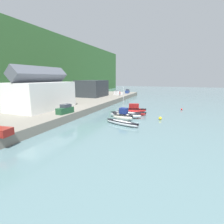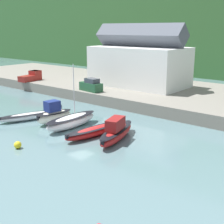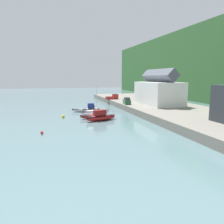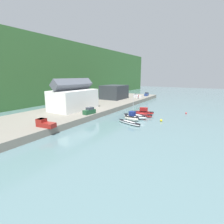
{
  "view_description": "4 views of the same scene",
  "coord_description": "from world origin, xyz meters",
  "px_view_note": "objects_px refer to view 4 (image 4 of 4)",
  "views": [
    {
      "loc": [
        -43.91,
        -11.24,
        9.92
      ],
      "look_at": [
        -3.58,
        4.47,
        1.39
      ],
      "focal_mm": 28.0,
      "sensor_mm": 36.0,
      "label": 1
    },
    {
      "loc": [
        24.72,
        -24.17,
        11.93
      ],
      "look_at": [
        -0.4,
        6.21,
        1.34
      ],
      "focal_mm": 50.0,
      "sensor_mm": 36.0,
      "label": 2
    },
    {
      "loc": [
        54.32,
        -10.59,
        10.22
      ],
      "look_at": [
        -0.06,
        5.25,
        1.21
      ],
      "focal_mm": 35.0,
      "sensor_mm": 36.0,
      "label": 3
    },
    {
      "loc": [
        -53.77,
        -20.89,
        13.88
      ],
      "look_at": [
        -4.33,
        8.79,
        1.7
      ],
      "focal_mm": 28.0,
      "sensor_mm": 36.0,
      "label": 4
    }
  ],
  "objects_px": {
    "moored_boat_3": "(141,115)",
    "moored_boat_4": "(143,112)",
    "pickup_truck_1": "(45,123)",
    "parked_car_1": "(147,94)",
    "moored_boat_1": "(132,117)",
    "moored_boat_2": "(135,116)",
    "person_on_quay": "(138,97)",
    "parked_car_0": "(89,111)",
    "mooring_buoy_0": "(161,120)",
    "mooring_buoy_1": "(186,113)",
    "moored_boat_0": "(129,123)",
    "pickup_truck_0": "(137,96)"
  },
  "relations": [
    {
      "from": "mooring_buoy_1",
      "to": "moored_boat_1",
      "type": "bearing_deg",
      "value": 146.26
    },
    {
      "from": "parked_car_0",
      "to": "person_on_quay",
      "type": "distance_m",
      "value": 42.78
    },
    {
      "from": "moored_boat_4",
      "to": "pickup_truck_0",
      "type": "relative_size",
      "value": 1.7
    },
    {
      "from": "moored_boat_4",
      "to": "pickup_truck_1",
      "type": "bearing_deg",
      "value": 141.9
    },
    {
      "from": "moored_boat_4",
      "to": "person_on_quay",
      "type": "bearing_deg",
      "value": 8.92
    },
    {
      "from": "moored_boat_0",
      "to": "moored_boat_2",
      "type": "distance_m",
      "value": 6.99
    },
    {
      "from": "moored_boat_1",
      "to": "moored_boat_2",
      "type": "height_order",
      "value": "moored_boat_2"
    },
    {
      "from": "moored_boat_4",
      "to": "moored_boat_0",
      "type": "bearing_deg",
      "value": 168.61
    },
    {
      "from": "moored_boat_3",
      "to": "moored_boat_4",
      "type": "bearing_deg",
      "value": 15.26
    },
    {
      "from": "person_on_quay",
      "to": "pickup_truck_1",
      "type": "bearing_deg",
      "value": -179.27
    },
    {
      "from": "moored_boat_4",
      "to": "mooring_buoy_0",
      "type": "height_order",
      "value": "moored_boat_4"
    },
    {
      "from": "moored_boat_1",
      "to": "pickup_truck_1",
      "type": "bearing_deg",
      "value": 156.23
    },
    {
      "from": "moored_boat_1",
      "to": "pickup_truck_0",
      "type": "relative_size",
      "value": 1.08
    },
    {
      "from": "moored_boat_2",
      "to": "moored_boat_3",
      "type": "xyz_separation_m",
      "value": [
        4.36,
        -0.38,
        -0.25
      ]
    },
    {
      "from": "moored_boat_2",
      "to": "parked_car_0",
      "type": "bearing_deg",
      "value": 121.71
    },
    {
      "from": "parked_car_0",
      "to": "mooring_buoy_1",
      "type": "distance_m",
      "value": 35.35
    },
    {
      "from": "moored_boat_0",
      "to": "mooring_buoy_0",
      "type": "relative_size",
      "value": 11.21
    },
    {
      "from": "pickup_truck_0",
      "to": "pickup_truck_1",
      "type": "height_order",
      "value": "same"
    },
    {
      "from": "moored_boat_3",
      "to": "mooring_buoy_0",
      "type": "relative_size",
      "value": 11.42
    },
    {
      "from": "moored_boat_0",
      "to": "moored_boat_2",
      "type": "bearing_deg",
      "value": 29.4
    },
    {
      "from": "pickup_truck_0",
      "to": "person_on_quay",
      "type": "height_order",
      "value": "person_on_quay"
    },
    {
      "from": "moored_boat_0",
      "to": "moored_boat_1",
      "type": "relative_size",
      "value": 1.61
    },
    {
      "from": "parked_car_1",
      "to": "pickup_truck_1",
      "type": "height_order",
      "value": "parked_car_1"
    },
    {
      "from": "parked_car_0",
      "to": "mooring_buoy_0",
      "type": "relative_size",
      "value": 5.79
    },
    {
      "from": "mooring_buoy_0",
      "to": "mooring_buoy_1",
      "type": "bearing_deg",
      "value": -17.26
    },
    {
      "from": "pickup_truck_1",
      "to": "mooring_buoy_1",
      "type": "bearing_deg",
      "value": -38.93
    },
    {
      "from": "moored_boat_3",
      "to": "pickup_truck_1",
      "type": "bearing_deg",
      "value": 163.23
    },
    {
      "from": "parked_car_0",
      "to": "mooring_buoy_0",
      "type": "xyz_separation_m",
      "value": [
        8.97,
        -20.55,
        -2.3
      ]
    },
    {
      "from": "moored_boat_0",
      "to": "person_on_quay",
      "type": "relative_size",
      "value": 3.98
    },
    {
      "from": "moored_boat_2",
      "to": "parked_car_1",
      "type": "relative_size",
      "value": 1.86
    },
    {
      "from": "mooring_buoy_1",
      "to": "parked_car_0",
      "type": "bearing_deg",
      "value": 133.99
    },
    {
      "from": "moored_boat_2",
      "to": "pickup_truck_1",
      "type": "height_order",
      "value": "moored_boat_2"
    },
    {
      "from": "moored_boat_2",
      "to": "mooring_buoy_0",
      "type": "height_order",
      "value": "moored_boat_2"
    },
    {
      "from": "pickup_truck_1",
      "to": "parked_car_1",
      "type": "bearing_deg",
      "value": -5.9
    },
    {
      "from": "mooring_buoy_1",
      "to": "person_on_quay",
      "type": "bearing_deg",
      "value": 55.4
    },
    {
      "from": "moored_boat_4",
      "to": "moored_boat_2",
      "type": "bearing_deg",
      "value": 163.37
    },
    {
      "from": "moored_boat_1",
      "to": "pickup_truck_1",
      "type": "height_order",
      "value": "pickup_truck_1"
    },
    {
      "from": "moored_boat_0",
      "to": "mooring_buoy_1",
      "type": "height_order",
      "value": "moored_boat_0"
    },
    {
      "from": "pickup_truck_1",
      "to": "mooring_buoy_0",
      "type": "height_order",
      "value": "pickup_truck_1"
    },
    {
      "from": "moored_boat_1",
      "to": "parked_car_0",
      "type": "bearing_deg",
      "value": 118.8
    },
    {
      "from": "parked_car_1",
      "to": "person_on_quay",
      "type": "height_order",
      "value": "parked_car_1"
    },
    {
      "from": "moored_boat_2",
      "to": "pickup_truck_1",
      "type": "bearing_deg",
      "value": 151.39
    },
    {
      "from": "moored_boat_2",
      "to": "pickup_truck_0",
      "type": "xyz_separation_m",
      "value": [
        38.48,
        15.44,
        1.76
      ]
    },
    {
      "from": "parked_car_0",
      "to": "person_on_quay",
      "type": "xyz_separation_m",
      "value": [
        42.76,
        1.11,
        0.18
      ]
    },
    {
      "from": "moored_boat_3",
      "to": "mooring_buoy_0",
      "type": "xyz_separation_m",
      "value": [
        -3.46,
        -8.01,
        -0.19
      ]
    },
    {
      "from": "moored_boat_1",
      "to": "moored_boat_4",
      "type": "xyz_separation_m",
      "value": [
        10.12,
        0.27,
        -0.19
      ]
    },
    {
      "from": "person_on_quay",
      "to": "mooring_buoy_1",
      "type": "xyz_separation_m",
      "value": [
        -18.27,
        -26.48,
        -2.59
      ]
    },
    {
      "from": "moored_boat_4",
      "to": "person_on_quay",
      "type": "distance_m",
      "value": 30.64
    },
    {
      "from": "moored_boat_0",
      "to": "moored_boat_3",
      "type": "relative_size",
      "value": 0.98
    },
    {
      "from": "moored_boat_1",
      "to": "pickup_truck_1",
      "type": "relative_size",
      "value": 1.07
    }
  ]
}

